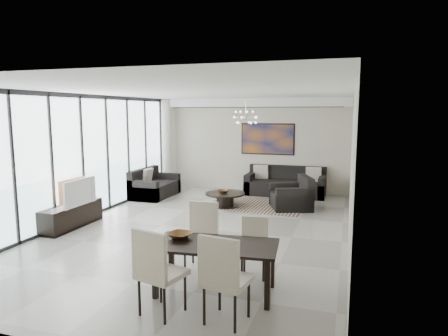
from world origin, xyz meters
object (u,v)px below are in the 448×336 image
at_px(coffee_table, 225,199).
at_px(dining_table, 215,250).
at_px(sofa_main, 285,185).
at_px(television, 76,192).
at_px(tv_console, 72,216).

relative_size(coffee_table, dining_table, 0.59).
xyz_separation_m(coffee_table, sofa_main, (1.30, 1.95, 0.08)).
bearing_deg(television, tv_console, 86.84).
bearing_deg(dining_table, coffee_table, 105.88).
height_order(coffee_table, tv_console, tv_console).
height_order(tv_console, television, television).
relative_size(sofa_main, tv_console, 1.46).
xyz_separation_m(sofa_main, dining_table, (0.10, -6.86, 0.33)).
bearing_deg(dining_table, sofa_main, 90.84).
distance_m(coffee_table, dining_table, 5.12).
distance_m(coffee_table, television, 3.81).
distance_m(tv_console, dining_table, 4.53).
relative_size(coffee_table, television, 1.06).
height_order(television, dining_table, television).
bearing_deg(sofa_main, tv_console, -129.23).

